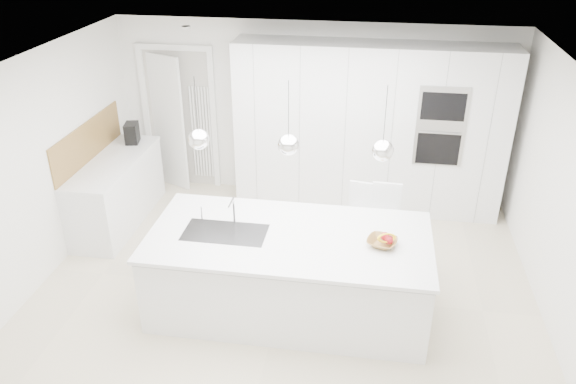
% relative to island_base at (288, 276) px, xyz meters
% --- Properties ---
extents(floor, '(5.50, 5.50, 0.00)m').
position_rel_island_base_xyz_m(floor, '(-0.10, 0.30, -0.43)').
color(floor, beige).
rests_on(floor, ground).
extents(wall_back, '(5.50, 0.00, 5.50)m').
position_rel_island_base_xyz_m(wall_back, '(-0.10, 2.80, 0.82)').
color(wall_back, white).
rests_on(wall_back, ground).
extents(wall_left, '(0.00, 5.00, 5.00)m').
position_rel_island_base_xyz_m(wall_left, '(-2.85, 0.30, 0.82)').
color(wall_left, white).
rests_on(wall_left, ground).
extents(ceiling, '(5.50, 5.50, 0.00)m').
position_rel_island_base_xyz_m(ceiling, '(-0.10, 0.30, 2.07)').
color(ceiling, white).
rests_on(ceiling, wall_back).
extents(tall_cabinets, '(3.60, 0.60, 2.30)m').
position_rel_island_base_xyz_m(tall_cabinets, '(0.70, 2.50, 0.72)').
color(tall_cabinets, white).
rests_on(tall_cabinets, floor).
extents(oven_stack, '(0.62, 0.04, 1.05)m').
position_rel_island_base_xyz_m(oven_stack, '(1.60, 2.19, 0.92)').
color(oven_stack, '#A5A5A8').
rests_on(oven_stack, tall_cabinets).
extents(doorway_frame, '(1.11, 0.08, 2.13)m').
position_rel_island_base_xyz_m(doorway_frame, '(-2.05, 2.77, 0.59)').
color(doorway_frame, white).
rests_on(doorway_frame, floor).
extents(hallway_door, '(0.76, 0.38, 2.00)m').
position_rel_island_base_xyz_m(hallway_door, '(-2.30, 2.72, 0.57)').
color(hallway_door, white).
rests_on(hallway_door, floor).
extents(radiator, '(0.32, 0.04, 1.40)m').
position_rel_island_base_xyz_m(radiator, '(-1.73, 2.76, 0.42)').
color(radiator, white).
rests_on(radiator, floor).
extents(left_base_cabinets, '(0.60, 1.80, 0.86)m').
position_rel_island_base_xyz_m(left_base_cabinets, '(-2.55, 1.50, 0.00)').
color(left_base_cabinets, white).
rests_on(left_base_cabinets, floor).
extents(left_worktop, '(0.62, 1.82, 0.04)m').
position_rel_island_base_xyz_m(left_worktop, '(-2.55, 1.50, 0.45)').
color(left_worktop, white).
rests_on(left_worktop, left_base_cabinets).
extents(oak_backsplash, '(0.02, 1.80, 0.50)m').
position_rel_island_base_xyz_m(oak_backsplash, '(-2.84, 1.50, 0.72)').
color(oak_backsplash, olive).
rests_on(oak_backsplash, wall_left).
extents(island_base, '(2.80, 1.20, 0.86)m').
position_rel_island_base_xyz_m(island_base, '(0.00, 0.00, 0.00)').
color(island_base, white).
rests_on(island_base, floor).
extents(island_worktop, '(2.84, 1.40, 0.04)m').
position_rel_island_base_xyz_m(island_worktop, '(0.00, 0.05, 0.45)').
color(island_worktop, white).
rests_on(island_worktop, island_base).
extents(island_sink, '(0.84, 0.44, 0.18)m').
position_rel_island_base_xyz_m(island_sink, '(-0.65, -0.00, 0.39)').
color(island_sink, '#3F3F42').
rests_on(island_sink, island_worktop).
extents(island_tap, '(0.02, 0.02, 0.30)m').
position_rel_island_base_xyz_m(island_tap, '(-0.60, 0.20, 0.62)').
color(island_tap, white).
rests_on(island_tap, island_worktop).
extents(pendant_left, '(0.20, 0.20, 0.20)m').
position_rel_island_base_xyz_m(pendant_left, '(-0.85, -0.00, 1.47)').
color(pendant_left, white).
rests_on(pendant_left, ceiling).
extents(pendant_mid, '(0.20, 0.20, 0.20)m').
position_rel_island_base_xyz_m(pendant_mid, '(-0.00, -0.00, 1.47)').
color(pendant_mid, white).
rests_on(pendant_mid, ceiling).
extents(pendant_right, '(0.20, 0.20, 0.20)m').
position_rel_island_base_xyz_m(pendant_right, '(0.85, -0.00, 1.47)').
color(pendant_right, white).
rests_on(pendant_right, ceiling).
extents(fruit_bowl, '(0.35, 0.35, 0.07)m').
position_rel_island_base_xyz_m(fruit_bowl, '(0.92, 0.01, 0.51)').
color(fruit_bowl, olive).
rests_on(fruit_bowl, island_worktop).
extents(espresso_machine, '(0.22, 0.29, 0.28)m').
position_rel_island_base_xyz_m(espresso_machine, '(-2.53, 2.14, 0.61)').
color(espresso_machine, black).
rests_on(espresso_machine, left_worktop).
extents(bar_stool_left, '(0.41, 0.51, 1.02)m').
position_rel_island_base_xyz_m(bar_stool_left, '(0.70, 0.98, 0.08)').
color(bar_stool_left, white).
rests_on(bar_stool_left, floor).
extents(bar_stool_right, '(0.36, 0.49, 1.05)m').
position_rel_island_base_xyz_m(bar_stool_right, '(0.96, 0.94, 0.09)').
color(bar_stool_right, white).
rests_on(bar_stool_right, floor).
extents(apple_a, '(0.09, 0.09, 0.09)m').
position_rel_island_base_xyz_m(apple_a, '(0.95, 0.06, 0.54)').
color(apple_a, '#A8151F').
rests_on(apple_a, fruit_bowl).
extents(apple_b, '(0.09, 0.09, 0.09)m').
position_rel_island_base_xyz_m(apple_b, '(0.98, -0.00, 0.54)').
color(apple_b, '#A8151F').
rests_on(apple_b, fruit_bowl).
extents(banana_bunch, '(0.21, 0.15, 0.19)m').
position_rel_island_base_xyz_m(banana_bunch, '(0.96, -0.02, 0.57)').
color(banana_bunch, yellow).
rests_on(banana_bunch, fruit_bowl).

